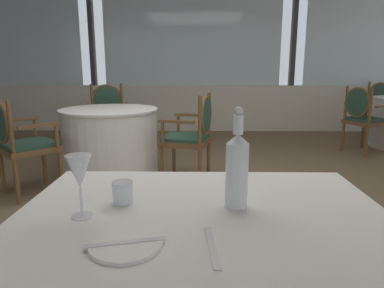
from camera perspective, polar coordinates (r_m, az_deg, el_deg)
The scene contains 14 objects.
ground_plane at distance 2.97m, azimuth -1.14°, elevation -10.98°, with size 15.01×15.01×0.00m, color #756047.
window_wall_far at distance 6.54m, azimuth 0.04°, elevation 11.80°, with size 11.55×0.14×2.76m.
side_plate at distance 0.93m, azimuth -10.79°, elevation -15.85°, with size 0.19×0.19×0.01m, color white.
butter_knife at distance 0.93m, azimuth -10.80°, elevation -15.57°, with size 0.20×0.02×0.00m, color silver.
dinner_fork at distance 0.91m, azimuth 3.31°, elevation -16.44°, with size 0.21×0.02×0.00m, color silver.
water_bottle at distance 1.12m, azimuth 7.38°, elevation -3.93°, with size 0.07×0.07×0.33m.
wine_glass at distance 1.08m, azimuth -18.01°, elevation -4.57°, with size 0.08×0.08×0.19m.
water_tumbler at distance 1.19m, azimuth -11.30°, elevation -7.76°, with size 0.07×0.07×0.07m, color white.
background_table_0 at distance 3.96m, azimuth -13.17°, elevation 0.34°, with size 1.06×1.06×0.74m.
dining_chair_0_0 at distance 3.54m, azimuth -26.49°, elevation 0.72°, with size 0.66×0.66×0.91m.
dining_chair_0_1 at distance 3.58m, azimuth 0.27°, elevation 2.11°, with size 0.56×0.61×0.92m.
dining_chair_0_2 at distance 4.87m, azimuth -13.63°, elevation 4.88°, with size 0.62×0.57×0.96m.
dining_chair_1_0 at distance 6.92m, azimuth 28.70°, elevation 5.70°, with size 0.57×0.51×0.93m.
dining_chair_1_1 at distance 5.34m, azimuth 26.21°, elevation 4.36°, with size 0.61×0.64×0.93m.
Camera 1 is at (0.10, -2.72, 1.19)m, focal length 32.53 mm.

